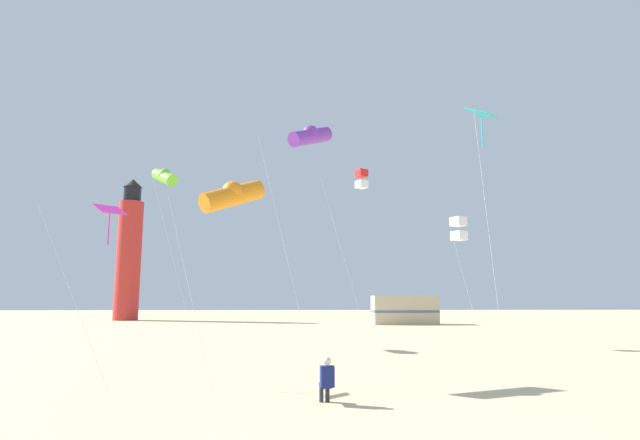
{
  "coord_description": "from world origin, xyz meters",
  "views": [
    {
      "loc": [
        -0.04,
        -6.38,
        2.65
      ],
      "look_at": [
        0.63,
        12.9,
        5.62
      ],
      "focal_mm": 28.21,
      "sensor_mm": 36.0,
      "label": 1
    }
  ],
  "objects_px": {
    "kite_diamond_magenta": "(108,215)",
    "kite_tube_orange": "(233,195)",
    "kite_diamond_cyan": "(482,123)",
    "kite_tube_violet": "(310,136)",
    "rv_van_tan": "(405,310)",
    "kite_tube_lime": "(165,177)",
    "lighthouse_distant": "(129,253)",
    "kite_flyer_standing": "(326,379)",
    "kite_box_scarlet": "(361,179)",
    "kite_box_white": "(459,229)"
  },
  "relations": [
    {
      "from": "kite_tube_violet",
      "to": "lighthouse_distant",
      "type": "bearing_deg",
      "value": 118.96
    },
    {
      "from": "kite_box_white",
      "to": "kite_tube_orange",
      "type": "bearing_deg",
      "value": -146.62
    },
    {
      "from": "kite_flyer_standing",
      "to": "kite_diamond_magenta",
      "type": "height_order",
      "value": "kite_diamond_magenta"
    },
    {
      "from": "kite_tube_lime",
      "to": "kite_diamond_cyan",
      "type": "bearing_deg",
      "value": -42.54
    },
    {
      "from": "kite_tube_violet",
      "to": "kite_tube_orange",
      "type": "xyz_separation_m",
      "value": [
        -2.81,
        -4.92,
        -3.82
      ]
    },
    {
      "from": "kite_box_scarlet",
      "to": "kite_diamond_cyan",
      "type": "relative_size",
      "value": 1.13
    },
    {
      "from": "kite_box_white",
      "to": "kite_diamond_magenta",
      "type": "distance_m",
      "value": 15.95
    },
    {
      "from": "kite_tube_violet",
      "to": "kite_box_white",
      "type": "relative_size",
      "value": 1.64
    },
    {
      "from": "kite_tube_lime",
      "to": "lighthouse_distant",
      "type": "xyz_separation_m",
      "value": [
        -12.22,
        30.31,
        -2.01
      ]
    },
    {
      "from": "kite_diamond_cyan",
      "to": "kite_flyer_standing",
      "type": "bearing_deg",
      "value": -148.68
    },
    {
      "from": "kite_diamond_magenta",
      "to": "kite_tube_lime",
      "type": "bearing_deg",
      "value": 98.05
    },
    {
      "from": "kite_box_scarlet",
      "to": "kite_diamond_cyan",
      "type": "distance_m",
      "value": 13.58
    },
    {
      "from": "kite_box_scarlet",
      "to": "kite_box_white",
      "type": "bearing_deg",
      "value": -54.21
    },
    {
      "from": "kite_diamond_magenta",
      "to": "kite_box_scarlet",
      "type": "bearing_deg",
      "value": 52.2
    },
    {
      "from": "kite_flyer_standing",
      "to": "rv_van_tan",
      "type": "xyz_separation_m",
      "value": [
        9.56,
        37.3,
        0.78
      ]
    },
    {
      "from": "kite_box_white",
      "to": "kite_tube_lime",
      "type": "xyz_separation_m",
      "value": [
        -16.0,
        5.73,
        3.89
      ]
    },
    {
      "from": "kite_diamond_magenta",
      "to": "kite_tube_lime",
      "type": "distance_m",
      "value": 13.93
    },
    {
      "from": "kite_box_white",
      "to": "kite_tube_orange",
      "type": "height_order",
      "value": "kite_tube_orange"
    },
    {
      "from": "kite_box_white",
      "to": "kite_tube_lime",
      "type": "height_order",
      "value": "kite_tube_lime"
    },
    {
      "from": "kite_tube_lime",
      "to": "lighthouse_distant",
      "type": "relative_size",
      "value": 0.63
    },
    {
      "from": "kite_flyer_standing",
      "to": "kite_box_scarlet",
      "type": "bearing_deg",
      "value": -109.45
    },
    {
      "from": "rv_van_tan",
      "to": "kite_box_white",
      "type": "bearing_deg",
      "value": -98.12
    },
    {
      "from": "kite_tube_violet",
      "to": "kite_box_white",
      "type": "distance_m",
      "value": 8.55
    },
    {
      "from": "kite_diamond_cyan",
      "to": "kite_tube_violet",
      "type": "bearing_deg",
      "value": 134.96
    },
    {
      "from": "kite_flyer_standing",
      "to": "kite_tube_lime",
      "type": "height_order",
      "value": "kite_tube_lime"
    },
    {
      "from": "kite_flyer_standing",
      "to": "kite_box_white",
      "type": "relative_size",
      "value": 0.18
    },
    {
      "from": "kite_flyer_standing",
      "to": "lighthouse_distant",
      "type": "height_order",
      "value": "lighthouse_distant"
    },
    {
      "from": "kite_diamond_magenta",
      "to": "rv_van_tan",
      "type": "xyz_separation_m",
      "value": [
        16.68,
        33.61,
        -3.99
      ]
    },
    {
      "from": "kite_diamond_magenta",
      "to": "kite_tube_orange",
      "type": "xyz_separation_m",
      "value": [
        4.03,
        0.66,
        0.84
      ]
    },
    {
      "from": "kite_tube_lime",
      "to": "lighthouse_distant",
      "type": "distance_m",
      "value": 32.74
    },
    {
      "from": "kite_diamond_magenta",
      "to": "kite_tube_orange",
      "type": "relative_size",
      "value": 0.83
    },
    {
      "from": "kite_diamond_cyan",
      "to": "kite_diamond_magenta",
      "type": "relative_size",
      "value": 1.59
    },
    {
      "from": "kite_diamond_cyan",
      "to": "kite_box_white",
      "type": "distance_m",
      "value": 8.2
    },
    {
      "from": "kite_diamond_cyan",
      "to": "rv_van_tan",
      "type": "height_order",
      "value": "kite_diamond_cyan"
    },
    {
      "from": "kite_tube_violet",
      "to": "rv_van_tan",
      "type": "xyz_separation_m",
      "value": [
        9.84,
        28.03,
        -8.64
      ]
    },
    {
      "from": "kite_tube_violet",
      "to": "kite_diamond_cyan",
      "type": "height_order",
      "value": "kite_tube_violet"
    },
    {
      "from": "kite_tube_violet",
      "to": "kite_box_scarlet",
      "type": "relative_size",
      "value": 1.04
    },
    {
      "from": "kite_diamond_cyan",
      "to": "kite_tube_lime",
      "type": "height_order",
      "value": "kite_tube_lime"
    },
    {
      "from": "kite_tube_violet",
      "to": "kite_diamond_cyan",
      "type": "bearing_deg",
      "value": -45.04
    },
    {
      "from": "kite_box_scarlet",
      "to": "rv_van_tan",
      "type": "distance_m",
      "value": 23.22
    },
    {
      "from": "kite_box_scarlet",
      "to": "kite_box_white",
      "type": "relative_size",
      "value": 1.58
    },
    {
      "from": "kite_box_white",
      "to": "kite_tube_lime",
      "type": "relative_size",
      "value": 0.62
    },
    {
      "from": "rv_van_tan",
      "to": "kite_tube_lime",
      "type": "bearing_deg",
      "value": -134.67
    },
    {
      "from": "kite_diamond_cyan",
      "to": "kite_tube_orange",
      "type": "bearing_deg",
      "value": 173.74
    },
    {
      "from": "kite_flyer_standing",
      "to": "kite_tube_violet",
      "type": "distance_m",
      "value": 13.22
    },
    {
      "from": "kite_diamond_cyan",
      "to": "lighthouse_distant",
      "type": "height_order",
      "value": "lighthouse_distant"
    },
    {
      "from": "kite_diamond_cyan",
      "to": "lighthouse_distant",
      "type": "xyz_separation_m",
      "value": [
        -26.78,
        43.66,
        -0.78
      ]
    },
    {
      "from": "kite_tube_violet",
      "to": "kite_tube_orange",
      "type": "height_order",
      "value": "kite_tube_violet"
    },
    {
      "from": "kite_diamond_cyan",
      "to": "kite_box_white",
      "type": "height_order",
      "value": "kite_diamond_cyan"
    },
    {
      "from": "kite_flyer_standing",
      "to": "rv_van_tan",
      "type": "height_order",
      "value": "rv_van_tan"
    }
  ]
}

